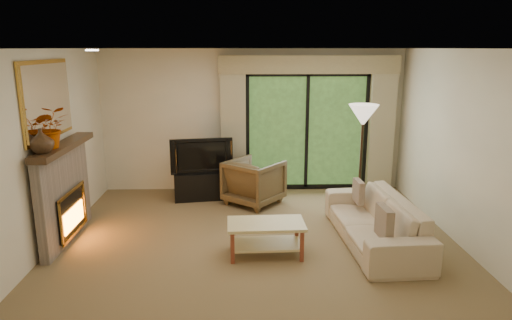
{
  "coord_description": "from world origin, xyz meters",
  "views": [
    {
      "loc": [
        -0.18,
        -5.81,
        2.61
      ],
      "look_at": [
        0.0,
        0.3,
        1.1
      ],
      "focal_mm": 32.0,
      "sensor_mm": 36.0,
      "label": 1
    }
  ],
  "objects_px": {
    "armchair": "(254,182)",
    "sofa": "(374,220)",
    "media_console": "(202,185)",
    "coffee_table": "(266,239)"
  },
  "relations": [
    {
      "from": "armchair",
      "to": "sofa",
      "type": "xyz_separation_m",
      "value": [
        1.6,
        -1.68,
        -0.06
      ]
    },
    {
      "from": "media_console",
      "to": "sofa",
      "type": "bearing_deg",
      "value": -47.06
    },
    {
      "from": "coffee_table",
      "to": "armchair",
      "type": "bearing_deg",
      "value": 90.98
    },
    {
      "from": "media_console",
      "to": "armchair",
      "type": "distance_m",
      "value": 0.98
    },
    {
      "from": "media_console",
      "to": "sofa",
      "type": "height_order",
      "value": "sofa"
    },
    {
      "from": "media_console",
      "to": "armchair",
      "type": "height_order",
      "value": "armchair"
    },
    {
      "from": "media_console",
      "to": "sofa",
      "type": "xyz_separation_m",
      "value": [
        2.52,
        -1.98,
        0.08
      ]
    },
    {
      "from": "armchair",
      "to": "media_console",
      "type": "bearing_deg",
      "value": 20.25
    },
    {
      "from": "armchair",
      "to": "sofa",
      "type": "height_order",
      "value": "armchair"
    },
    {
      "from": "media_console",
      "to": "armchair",
      "type": "xyz_separation_m",
      "value": [
        0.92,
        -0.31,
        0.14
      ]
    }
  ]
}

